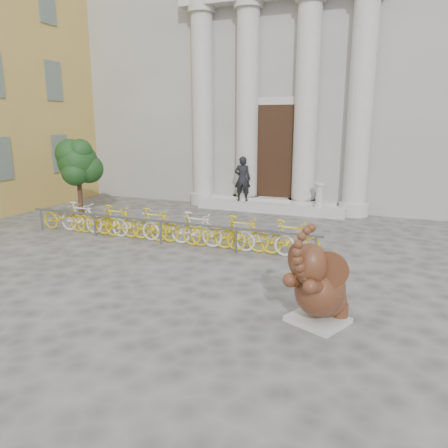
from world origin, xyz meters
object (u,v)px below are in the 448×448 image
at_px(elephant_statue, 318,287).
at_px(tree, 78,162).
at_px(bike_rack, 164,226).
at_px(pedestrian, 242,179).

bearing_deg(elephant_statue, tree, 174.07).
distance_m(bike_rack, tree, 5.60).
distance_m(tree, pedestrian, 6.44).
relative_size(elephant_statue, bike_rack, 0.20).
bearing_deg(pedestrian, elephant_statue, 105.42).
bearing_deg(pedestrian, bike_rack, 73.19).
height_order(bike_rack, tree, tree).
bearing_deg(pedestrian, tree, 20.30).
bearing_deg(bike_rack, elephant_statue, -35.09).
relative_size(elephant_statue, tree, 0.65).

